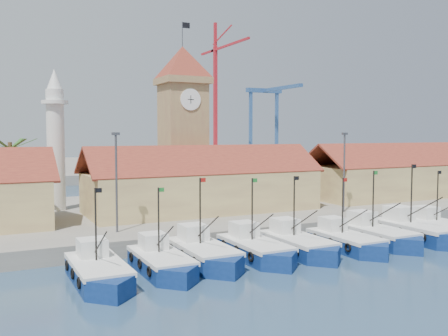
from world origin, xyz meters
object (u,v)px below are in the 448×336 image
boat_4 (299,246)px  clock_tower (183,121)px  minaret (56,139)px  boat_0 (99,274)px

boat_4 → clock_tower: size_ratio=0.41×
clock_tower → minaret: size_ratio=1.39×
boat_0 → minaret: minaret is taller
clock_tower → minaret: bearing=172.4°
boat_4 → minaret: 31.48m
boat_4 → minaret: size_ratio=0.58×
boat_4 → minaret: minaret is taller
boat_0 → clock_tower: (15.85, 24.16, 11.24)m
boat_4 → clock_tower: 25.85m
minaret → clock_tower: bearing=-7.6°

